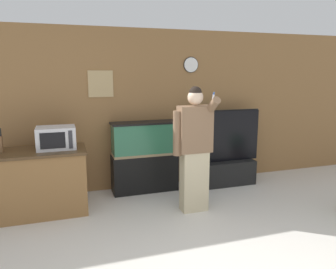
{
  "coord_description": "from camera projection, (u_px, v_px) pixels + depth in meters",
  "views": [
    {
      "loc": [
        -1.15,
        -2.1,
        1.92
      ],
      "look_at": [
        0.25,
        2.21,
        1.05
      ],
      "focal_mm": 35.0,
      "sensor_mm": 36.0,
      "label": 1
    }
  ],
  "objects": [
    {
      "name": "microwave",
      "position": [
        56.0,
        138.0,
        4.44
      ],
      "size": [
        0.51,
        0.38,
        0.3
      ],
      "color": "silver",
      "rests_on": "counter_island"
    },
    {
      "name": "counter_island",
      "position": [
        39.0,
        182.0,
        4.45
      ],
      "size": [
        1.27,
        0.68,
        0.89
      ],
      "color": "brown",
      "rests_on": "ground_plane"
    },
    {
      "name": "tv_on_stand",
      "position": [
        223.0,
        163.0,
        5.62
      ],
      "size": [
        1.32,
        0.4,
        1.29
      ],
      "color": "black",
      "rests_on": "ground_plane"
    },
    {
      "name": "aquarium_on_stand",
      "position": [
        144.0,
        157.0,
        5.28
      ],
      "size": [
        1.05,
        0.35,
        1.14
      ],
      "color": "black",
      "rests_on": "ground_plane"
    },
    {
      "name": "wall_back_paneled",
      "position": [
        136.0,
        110.0,
        5.36
      ],
      "size": [
        10.0,
        0.08,
        2.6
      ],
      "color": "olive",
      "rests_on": "ground_plane"
    },
    {
      "name": "person_standing",
      "position": [
        194.0,
        148.0,
        4.46
      ],
      "size": [
        0.55,
        0.41,
        1.73
      ],
      "color": "#BCAD89",
      "rests_on": "ground_plane"
    }
  ]
}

